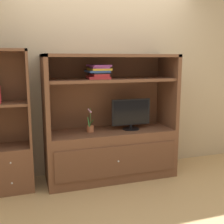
# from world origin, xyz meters

# --- Properties ---
(ground_plane) EXTENTS (8.00, 8.00, 0.00)m
(ground_plane) POSITION_xyz_m (0.00, 0.00, 0.00)
(ground_plane) COLOR tan
(painted_rear_wall) EXTENTS (6.00, 0.10, 2.80)m
(painted_rear_wall) POSITION_xyz_m (0.00, 0.75, 1.40)
(painted_rear_wall) COLOR tan
(painted_rear_wall) RESTS_ON ground_plane
(media_console) EXTENTS (1.68, 0.60, 1.60)m
(media_console) POSITION_xyz_m (0.00, 0.41, 0.50)
(media_console) COLOR brown
(media_console) RESTS_ON ground_plane
(tv_monitor) EXTENTS (0.52, 0.22, 0.40)m
(tv_monitor) POSITION_xyz_m (0.27, 0.37, 0.84)
(tv_monitor) COLOR black
(tv_monitor) RESTS_ON media_console
(potted_plant) EXTENTS (0.09, 0.11, 0.31)m
(potted_plant) POSITION_xyz_m (-0.27, 0.41, 0.69)
(potted_plant) COLOR #B26642
(potted_plant) RESTS_ON media_console
(magazine_stack) EXTENTS (0.29, 0.36, 0.17)m
(magazine_stack) POSITION_xyz_m (-0.16, 0.40, 1.39)
(magazine_stack) COLOR red
(magazine_stack) RESTS_ON media_console
(bookshelf_tall) EXTENTS (0.50, 0.40, 1.66)m
(bookshelf_tall) POSITION_xyz_m (-1.24, 0.41, 0.54)
(bookshelf_tall) COLOR brown
(bookshelf_tall) RESTS_ON ground_plane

